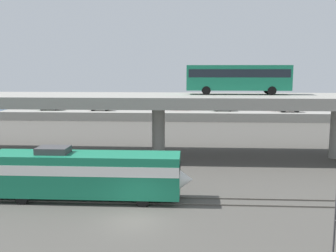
% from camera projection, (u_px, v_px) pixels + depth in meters
% --- Properties ---
extents(ground_plane, '(260.00, 260.00, 0.00)m').
position_uv_depth(ground_plane, '(134.00, 220.00, 26.36)').
color(ground_plane, '#4C4944').
extents(rail_strip_near, '(110.00, 0.12, 0.12)m').
position_uv_depth(rail_strip_near, '(140.00, 203.00, 29.58)').
color(rail_strip_near, '#59544C').
rests_on(rail_strip_near, ground_plane).
extents(rail_strip_far, '(110.00, 0.12, 0.12)m').
position_uv_depth(rail_strip_far, '(143.00, 197.00, 31.04)').
color(rail_strip_far, '#59544C').
rests_on(rail_strip_far, ground_plane).
extents(train_locomotive, '(15.60, 3.04, 4.18)m').
position_uv_depth(train_locomotive, '(95.00, 173.00, 30.21)').
color(train_locomotive, '#197A56').
rests_on(train_locomotive, ground_plane).
extents(highway_overpass, '(96.00, 10.06, 7.18)m').
position_uv_depth(highway_overpass, '(158.00, 102.00, 45.21)').
color(highway_overpass, gray).
rests_on(highway_overpass, ground_plane).
extents(transit_bus_on_overpass, '(12.00, 2.68, 3.40)m').
position_uv_depth(transit_bus_on_overpass, '(238.00, 77.00, 45.60)').
color(transit_bus_on_overpass, '#197A56').
rests_on(transit_bus_on_overpass, highway_overpass).
extents(pier_parking_lot, '(69.62, 10.05, 1.72)m').
position_uv_depth(pier_parking_lot, '(173.00, 115.00, 80.57)').
color(pier_parking_lot, gray).
rests_on(pier_parking_lot, ground_plane).
extents(parked_car_0, '(4.14, 1.89, 1.50)m').
position_uv_depth(parked_car_0, '(181.00, 106.00, 81.02)').
color(parked_car_0, maroon).
rests_on(parked_car_0, pier_parking_lot).
extents(parked_car_1, '(4.65, 1.84, 1.50)m').
position_uv_depth(parked_car_1, '(57.00, 106.00, 82.91)').
color(parked_car_1, black).
rests_on(parked_car_1, pier_parking_lot).
extents(parked_car_2, '(4.62, 1.98, 1.50)m').
position_uv_depth(parked_car_2, '(50.00, 106.00, 80.68)').
color(parked_car_2, '#0C4C26').
rests_on(parked_car_2, pier_parking_lot).
extents(parked_car_3, '(4.28, 1.87, 1.50)m').
position_uv_depth(parked_car_3, '(223.00, 107.00, 79.06)').
color(parked_car_3, '#0C4C26').
rests_on(parked_car_3, pier_parking_lot).
extents(parked_car_4, '(4.69, 1.96, 1.50)m').
position_uv_depth(parked_car_4, '(281.00, 107.00, 79.60)').
color(parked_car_4, maroon).
rests_on(parked_car_4, pier_parking_lot).
extents(parked_car_5, '(4.61, 1.95, 1.50)m').
position_uv_depth(parked_car_5, '(101.00, 107.00, 79.78)').
color(parked_car_5, '#9E998C').
rests_on(parked_car_5, pier_parking_lot).
extents(parked_car_6, '(4.23, 1.84, 1.50)m').
position_uv_depth(parked_car_6, '(290.00, 108.00, 77.14)').
color(parked_car_6, '#515459').
rests_on(parked_car_6, pier_parking_lot).
extents(harbor_water, '(140.00, 36.00, 0.01)m').
position_uv_depth(harbor_water, '(177.00, 108.00, 103.42)').
color(harbor_water, navy).
rests_on(harbor_water, ground_plane).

